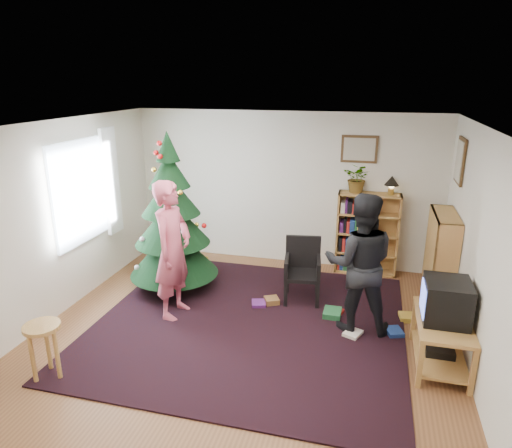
% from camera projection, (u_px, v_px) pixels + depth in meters
% --- Properties ---
extents(floor, '(5.00, 5.00, 0.00)m').
position_uv_depth(floor, '(243.00, 336.00, 5.54)').
color(floor, brown).
rests_on(floor, ground).
extents(ceiling, '(5.00, 5.00, 0.00)m').
position_uv_depth(ceiling, '(241.00, 126.00, 4.77)').
color(ceiling, white).
rests_on(ceiling, wall_back).
extents(wall_back, '(5.00, 0.02, 2.50)m').
position_uv_depth(wall_back, '(285.00, 189.00, 7.46)').
color(wall_back, silver).
rests_on(wall_back, floor).
extents(wall_front, '(5.00, 0.02, 2.50)m').
position_uv_depth(wall_front, '(131.00, 369.00, 2.85)').
color(wall_front, silver).
rests_on(wall_front, floor).
extents(wall_left, '(0.02, 5.00, 2.50)m').
position_uv_depth(wall_left, '(52.00, 222.00, 5.75)').
color(wall_left, silver).
rests_on(wall_left, floor).
extents(wall_right, '(0.02, 5.00, 2.50)m').
position_uv_depth(wall_right, '(482.00, 260.00, 4.56)').
color(wall_right, silver).
rests_on(wall_right, floor).
extents(rug, '(3.80, 3.60, 0.02)m').
position_uv_depth(rug, '(250.00, 323.00, 5.81)').
color(rug, black).
rests_on(rug, floor).
extents(window_pane, '(0.04, 1.20, 1.40)m').
position_uv_depth(window_pane, '(81.00, 192.00, 6.22)').
color(window_pane, silver).
rests_on(window_pane, wall_left).
extents(curtain, '(0.06, 0.35, 1.60)m').
position_uv_depth(curtain, '(111.00, 181.00, 6.86)').
color(curtain, white).
rests_on(curtain, wall_left).
extents(picture_back, '(0.55, 0.03, 0.42)m').
position_uv_depth(picture_back, '(359.00, 149.00, 6.95)').
color(picture_back, '#4C3319').
rests_on(picture_back, wall_back).
extents(picture_right, '(0.03, 0.50, 0.60)m').
position_uv_depth(picture_right, '(460.00, 161.00, 5.97)').
color(picture_right, '#4C3319').
rests_on(picture_right, wall_right).
extents(christmas_tree, '(1.28, 1.28, 2.32)m').
position_uv_depth(christmas_tree, '(172.00, 227.00, 6.49)').
color(christmas_tree, '#3F2816').
rests_on(christmas_tree, rug).
extents(bookshelf_back, '(0.95, 0.30, 1.30)m').
position_uv_depth(bookshelf_back, '(367.00, 233.00, 7.17)').
color(bookshelf_back, '#C38445').
rests_on(bookshelf_back, floor).
extents(bookshelf_right, '(0.30, 0.95, 1.30)m').
position_uv_depth(bookshelf_right, '(440.00, 259.00, 6.11)').
color(bookshelf_right, '#C38445').
rests_on(bookshelf_right, floor).
extents(tv_stand, '(0.55, 0.99, 0.55)m').
position_uv_depth(tv_stand, '(441.00, 338.00, 4.89)').
color(tv_stand, '#C38445').
rests_on(tv_stand, floor).
extents(crt_tv, '(0.47, 0.50, 0.44)m').
position_uv_depth(crt_tv, '(446.00, 301.00, 4.75)').
color(crt_tv, black).
rests_on(crt_tv, tv_stand).
extents(armchair, '(0.55, 0.55, 0.89)m').
position_uv_depth(armchair, '(303.00, 267.00, 6.34)').
color(armchair, black).
rests_on(armchair, rug).
extents(stool, '(0.37, 0.37, 0.61)m').
position_uv_depth(stool, '(43.00, 337.00, 4.63)').
color(stool, '#C38445').
rests_on(stool, floor).
extents(person_standing, '(0.48, 0.69, 1.81)m').
position_uv_depth(person_standing, '(173.00, 250.00, 5.77)').
color(person_standing, '#C14D60').
rests_on(person_standing, rug).
extents(person_by_chair, '(0.90, 0.73, 1.74)m').
position_uv_depth(person_by_chair, '(360.00, 264.00, 5.44)').
color(person_by_chair, black).
rests_on(person_by_chair, rug).
extents(potted_plant, '(0.51, 0.48, 0.45)m').
position_uv_depth(potted_plant, '(358.00, 178.00, 6.95)').
color(potted_plant, gray).
rests_on(potted_plant, bookshelf_back).
extents(table_lamp, '(0.22, 0.22, 0.29)m').
position_uv_depth(table_lamp, '(392.00, 182.00, 6.84)').
color(table_lamp, '#A57F33').
rests_on(table_lamp, bookshelf_back).
extents(floor_clutter, '(2.15, 0.78, 0.08)m').
position_uv_depth(floor_clutter, '(334.00, 316.00, 5.92)').
color(floor_clutter, '#A51E19').
rests_on(floor_clutter, rug).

